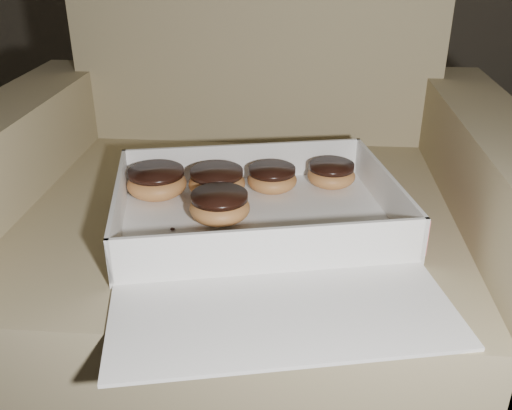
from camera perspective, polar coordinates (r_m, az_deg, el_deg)
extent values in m
cube|color=#94865E|center=(1.07, -1.30, -9.65)|extent=(0.74, 0.74, 0.43)
cube|color=#94865E|center=(1.21, 0.20, 19.34)|extent=(0.74, 0.14, 0.53)
cube|color=#94865E|center=(1.14, -21.84, -5.07)|extent=(0.12, 0.74, 0.57)
cube|color=#94865E|center=(1.07, 20.62, -6.97)|extent=(0.12, 0.74, 0.57)
cube|color=white|center=(0.88, 0.00, -1.40)|extent=(0.47, 0.39, 0.01)
cube|color=white|center=(1.00, -1.18, 4.41)|extent=(0.41, 0.10, 0.06)
cube|color=white|center=(0.73, 1.62, -4.49)|extent=(0.41, 0.10, 0.06)
cube|color=white|center=(0.86, -13.57, -0.16)|extent=(0.07, 0.30, 0.06)
cube|color=white|center=(0.91, 12.83, 1.40)|extent=(0.07, 0.30, 0.06)
cube|color=#E15A60|center=(0.91, 13.10, 1.41)|extent=(0.07, 0.30, 0.05)
cube|color=white|center=(0.68, 2.82, -10.97)|extent=(0.43, 0.26, 0.01)
ellipsoid|color=#C68045|center=(0.95, 1.61, 2.54)|extent=(0.08, 0.08, 0.04)
cylinder|color=black|center=(0.95, 1.63, 3.50)|extent=(0.08, 0.08, 0.01)
ellipsoid|color=#C68045|center=(0.98, 7.52, 2.94)|extent=(0.08, 0.08, 0.04)
cylinder|color=black|center=(0.97, 7.58, 3.87)|extent=(0.08, 0.08, 0.01)
ellipsoid|color=#C68045|center=(0.94, -3.93, 2.16)|extent=(0.09, 0.09, 0.04)
cylinder|color=black|center=(0.93, -3.97, 3.26)|extent=(0.09, 0.09, 0.01)
ellipsoid|color=#C68045|center=(0.86, -3.65, -0.30)|extent=(0.09, 0.09, 0.04)
cylinder|color=black|center=(0.85, -3.68, 0.86)|extent=(0.09, 0.09, 0.01)
ellipsoid|color=#C68045|center=(0.95, -9.88, 2.10)|extent=(0.10, 0.10, 0.05)
cylinder|color=black|center=(0.94, -9.97, 3.24)|extent=(0.09, 0.09, 0.01)
ellipsoid|color=black|center=(0.85, -8.35, -2.39)|extent=(0.01, 0.01, 0.00)
ellipsoid|color=black|center=(0.81, -5.63, -3.67)|extent=(0.01, 0.01, 0.00)
ellipsoid|color=black|center=(0.80, 10.07, -4.33)|extent=(0.01, 0.01, 0.00)
ellipsoid|color=black|center=(0.77, 2.82, -5.15)|extent=(0.01, 0.01, 0.00)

